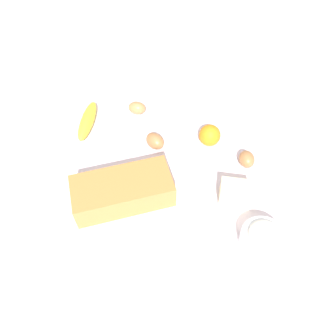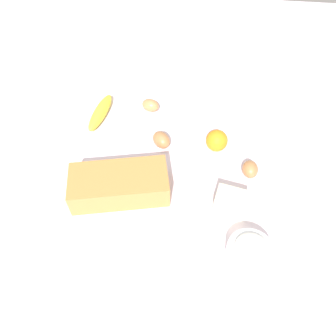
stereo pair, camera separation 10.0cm
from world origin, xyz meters
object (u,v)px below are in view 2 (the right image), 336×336
at_px(banana, 100,112).
at_px(orange_fruit, 217,141).
at_px(egg_beside_bowl, 151,105).
at_px(egg_near_butter, 250,169).
at_px(egg_loose, 161,140).
at_px(butter_block, 231,202).
at_px(flour_bowl, 250,252).
at_px(loaf_pan, 119,184).

relative_size(banana, orange_fruit, 2.67).
bearing_deg(egg_beside_bowl, egg_near_butter, 143.31).
bearing_deg(banana, egg_loose, 154.01).
relative_size(orange_fruit, egg_loose, 1.04).
bearing_deg(orange_fruit, egg_beside_bowl, -33.65).
xyz_separation_m(butter_block, egg_beside_bowl, (0.29, -0.39, -0.01)).
bearing_deg(orange_fruit, flour_bowl, 104.01).
bearing_deg(flour_bowl, orange_fruit, -75.99).
bearing_deg(banana, butter_block, 144.01).
bearing_deg(egg_near_butter, loaf_pan, 16.40).
bearing_deg(orange_fruit, banana, -14.45).
bearing_deg(butter_block, orange_fruit, -78.40).
distance_m(orange_fruit, egg_near_butter, 0.14).
distance_m(loaf_pan, butter_block, 0.32).
xyz_separation_m(egg_beside_bowl, egg_loose, (-0.06, 0.17, 0.00)).
relative_size(loaf_pan, flour_bowl, 2.48).
xyz_separation_m(banana, orange_fruit, (-0.41, 0.11, 0.02)).
distance_m(loaf_pan, egg_near_butter, 0.40).
relative_size(butter_block, egg_near_butter, 1.51).
distance_m(banana, egg_beside_bowl, 0.18).
distance_m(flour_bowl, egg_near_butter, 0.28).
xyz_separation_m(flour_bowl, banana, (0.50, -0.48, -0.01)).
height_order(flour_bowl, egg_loose, flour_bowl).
distance_m(butter_block, egg_beside_bowl, 0.48).
height_order(banana, orange_fruit, orange_fruit).
distance_m(egg_near_butter, egg_loose, 0.30).
xyz_separation_m(butter_block, egg_loose, (0.23, -0.22, -0.00)).
xyz_separation_m(loaf_pan, egg_beside_bowl, (-0.04, -0.37, -0.02)).
height_order(banana, egg_near_butter, egg_near_butter).
bearing_deg(flour_bowl, egg_near_butter, -92.44).
relative_size(banana, egg_loose, 2.78).
relative_size(flour_bowl, orange_fruit, 1.71).
relative_size(flour_bowl, egg_near_butter, 2.03).
height_order(flour_bowl, butter_block, flour_bowl).
height_order(loaf_pan, egg_near_butter, loaf_pan).
xyz_separation_m(orange_fruit, egg_beside_bowl, (0.24, -0.16, -0.01)).
distance_m(loaf_pan, egg_loose, 0.22).
bearing_deg(egg_near_butter, egg_beside_bowl, -36.69).
bearing_deg(flour_bowl, egg_loose, -53.36).
xyz_separation_m(flour_bowl, egg_beside_bowl, (0.33, -0.53, -0.01)).
bearing_deg(egg_beside_bowl, loaf_pan, 84.26).
bearing_deg(banana, egg_beside_bowl, -162.74).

